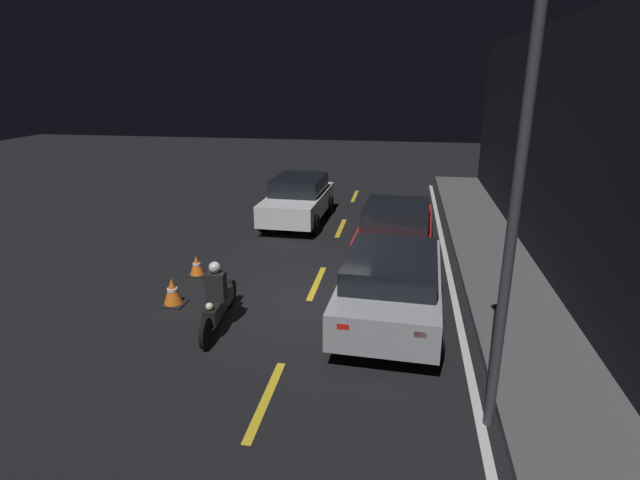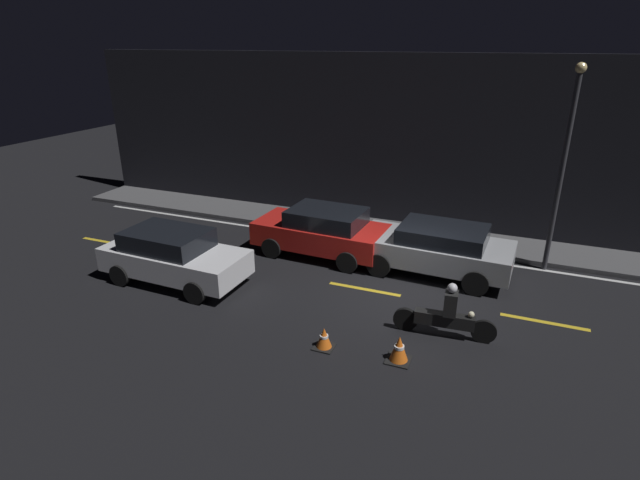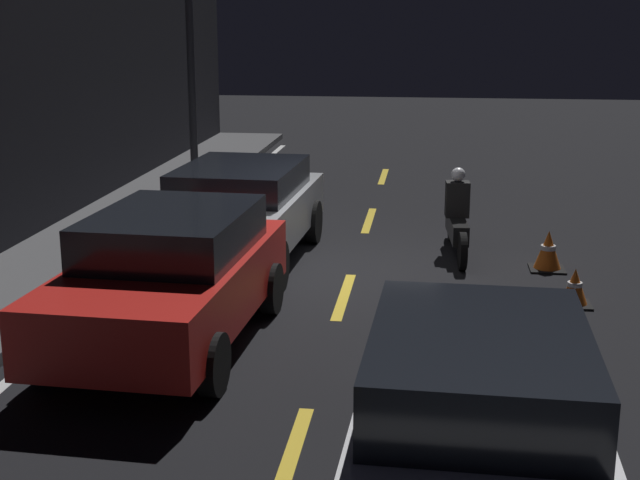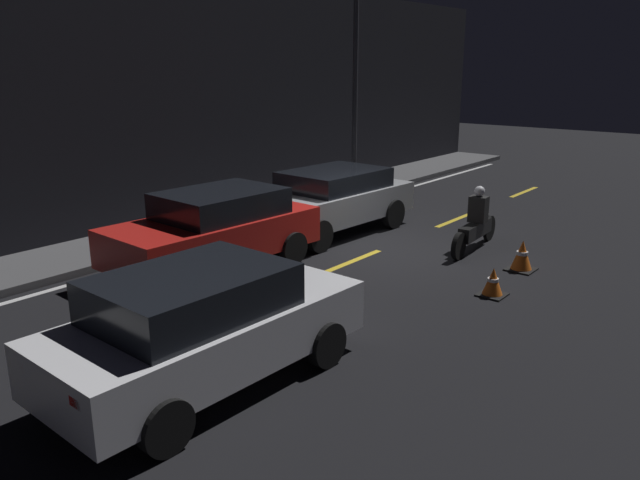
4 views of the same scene
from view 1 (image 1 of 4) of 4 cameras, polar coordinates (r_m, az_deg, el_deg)
name	(u,v)px [view 1 (image 1 of 4)]	position (r m, az deg, el deg)	size (l,w,h in m)	color
ground_plane	(309,301)	(10.87, -1.28, -6.97)	(56.00, 56.00, 0.00)	black
raised_curb	(519,313)	(10.96, 21.75, -7.72)	(28.00, 1.91, 0.15)	#4C4C4F
building_front	(603,174)	(10.43, 29.58, 6.63)	(28.00, 0.30, 5.91)	black
lane_dash_a	(355,196)	(20.28, 4.00, 5.03)	(2.00, 0.14, 0.01)	gold
lane_dash_b	(341,228)	(15.96, 2.39, 1.38)	(2.00, 0.14, 0.01)	gold
lane_dash_c	(317,283)	(11.77, -0.37, -4.91)	(2.00, 0.14, 0.01)	gold
lane_dash_d	(266,399)	(7.93, -6.22, -17.63)	(2.00, 0.14, 0.01)	gold
lane_solid_kerb	(457,311)	(10.78, 15.39, -7.88)	(25.20, 0.14, 0.01)	silver
sedan_white	(298,199)	(16.52, -2.49, 4.76)	(4.07, 1.94, 1.48)	silver
taxi_red	(396,230)	(13.18, 8.66, 1.14)	(4.12, 2.09, 1.50)	red
hatchback_silver	(391,282)	(9.89, 8.15, -4.82)	(4.38, 2.16, 1.44)	#9EA0A5
motorcycle	(218,300)	(9.86, -11.55, -6.69)	(2.30, 0.38, 1.35)	black
traffic_cone_near	(197,266)	(12.50, -13.91, -2.90)	(0.45, 0.45, 0.49)	black
traffic_cone_mid	(172,292)	(11.06, -16.51, -5.69)	(0.51, 0.51, 0.59)	black
street_lamp	(516,199)	(6.44, 21.51, 4.41)	(0.28, 0.28, 5.76)	#333338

